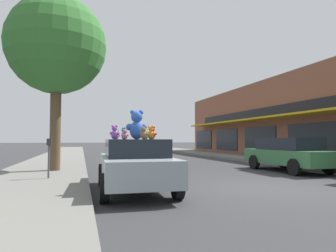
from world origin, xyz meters
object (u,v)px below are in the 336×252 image
teddy_bear_green (146,135)px  teddy_bear_purple (114,132)px  teddy_bear_teal (124,133)px  teddy_bear_red (152,133)px  teddy_bear_white (144,134)px  teddy_bear_pink (125,134)px  teddy_bear_giant (137,125)px  street_tree (57,46)px  parked_car_far_center (288,153)px  teddy_bear_orange (151,133)px  parking_meter (49,153)px  plush_art_car (135,164)px  teddy_bear_cream (116,135)px  teddy_bear_brown (144,133)px

teddy_bear_green → teddy_bear_purple: teddy_bear_purple is taller
teddy_bear_teal → teddy_bear_red: 0.89m
teddy_bear_white → teddy_bear_teal: size_ratio=0.82×
teddy_bear_pink → teddy_bear_giant: bearing=124.2°
teddy_bear_pink → street_tree: size_ratio=0.04×
parked_car_far_center → teddy_bear_red: bearing=-158.3°
teddy_bear_orange → parking_meter: 3.81m
plush_art_car → teddy_bear_cream: size_ratio=16.57×
teddy_bear_giant → street_tree: (-2.46, 4.87, 3.45)m
teddy_bear_pink → teddy_bear_cream: size_ratio=1.20×
teddy_bear_giant → teddy_bear_teal: size_ratio=2.18×
teddy_bear_teal → teddy_bear_green: 0.93m
teddy_bear_giant → teddy_bear_orange: teddy_bear_giant is taller
teddy_bear_purple → teddy_bear_cream: (0.12, 0.67, -0.04)m
teddy_bear_pink → teddy_bear_purple: size_ratio=0.88×
plush_art_car → teddy_bear_purple: (-0.64, -0.76, 0.82)m
plush_art_car → teddy_bear_orange: bearing=-31.4°
plush_art_car → parked_car_far_center: 8.05m
teddy_bear_red → parked_car_far_center: (6.79, 2.70, -0.80)m
teddy_bear_orange → teddy_bear_red: teddy_bear_red is taller
teddy_bear_orange → street_tree: (-2.80, 5.12, 3.65)m
teddy_bear_red → teddy_bear_green: 0.40m
teddy_bear_teal → teddy_bear_giant: bearing=171.3°
teddy_bear_purple → teddy_bear_teal: bearing=-77.5°
teddy_bear_giant → teddy_bear_red: (0.55, 0.49, -0.20)m
teddy_bear_purple → teddy_bear_green: bearing=-108.3°
plush_art_car → teddy_bear_green: teddy_bear_green is taller
teddy_bear_giant → teddy_bear_white: bearing=124.6°
teddy_bear_giant → street_tree: 6.45m
teddy_bear_purple → teddy_bear_white: bearing=-123.5°
teddy_bear_pink → parking_meter: teddy_bear_pink is taller
teddy_bear_giant → parked_car_far_center: (7.34, 3.19, -1.00)m
teddy_bear_brown → teddy_bear_teal: bearing=-54.1°
plush_art_car → teddy_bear_teal: bearing=102.6°
teddy_bear_teal → parking_meter: bearing=38.0°
teddy_bear_white → teddy_bear_giant: bearing=-24.2°
teddy_bear_cream → teddy_bear_giant: bearing=-159.9°
street_tree → teddy_bear_orange: bearing=-61.3°
teddy_bear_orange → teddy_bear_brown: (-0.32, -0.62, -0.02)m
teddy_bear_red → teddy_bear_purple: teddy_bear_red is taller
plush_art_car → parking_meter: parking_meter is taller
teddy_bear_brown → teddy_bear_purple: teddy_bear_purple is taller
teddy_bear_white → teddy_bear_red: 0.90m
teddy_bear_giant → teddy_bear_orange: size_ratio=2.18×
teddy_bear_white → parked_car_far_center: bearing=-113.4°
teddy_bear_giant → teddy_bear_brown: (0.02, -0.88, -0.23)m
teddy_bear_brown → plush_art_car: bearing=-57.4°
teddy_bear_cream → street_tree: (-1.91, 4.96, 3.71)m
teddy_bear_cream → teddy_bear_green: bearing=-151.4°
street_tree → parking_meter: street_tree is taller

